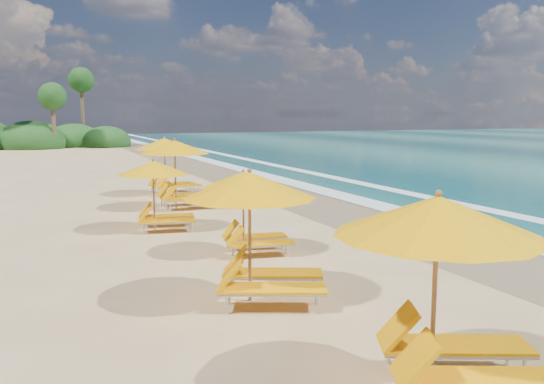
% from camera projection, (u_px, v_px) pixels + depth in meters
% --- Properties ---
extents(ground, '(160.00, 160.00, 0.00)m').
position_uv_depth(ground, '(272.00, 234.00, 15.63)').
color(ground, '#D2B47B').
rests_on(ground, ground).
extents(wet_sand, '(4.00, 160.00, 0.01)m').
position_uv_depth(wet_sand, '(390.00, 223.00, 17.21)').
color(wet_sand, '#877350').
rests_on(wet_sand, ground).
extents(surf_foam, '(4.00, 160.00, 0.01)m').
position_uv_depth(surf_foam, '(458.00, 216.00, 18.27)').
color(surf_foam, white).
rests_on(surf_foam, ground).
extents(station_0, '(3.27, 3.25, 2.49)m').
position_uv_depth(station_0, '(451.00, 281.00, 6.58)').
color(station_0, olive).
rests_on(station_0, ground).
extents(station_1, '(3.16, 3.14, 2.42)m').
position_uv_depth(station_1, '(260.00, 227.00, 9.89)').
color(station_1, olive).
rests_on(station_1, ground).
extents(station_2, '(2.46, 2.35, 2.05)m').
position_uv_depth(station_2, '(250.00, 206.00, 13.36)').
color(station_2, olive).
rests_on(station_2, ground).
extents(station_3, '(2.52, 2.41, 2.08)m').
position_uv_depth(station_3, '(159.00, 190.00, 16.08)').
color(station_3, olive).
rests_on(station_3, ground).
extents(station_4, '(2.72, 2.52, 2.51)m').
position_uv_depth(station_4, '(181.00, 169.00, 19.83)').
color(station_4, olive).
rests_on(station_4, ground).
extents(station_5, '(2.79, 2.63, 2.43)m').
position_uv_depth(station_5, '(169.00, 162.00, 23.21)').
color(station_5, olive).
rests_on(station_5, ground).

